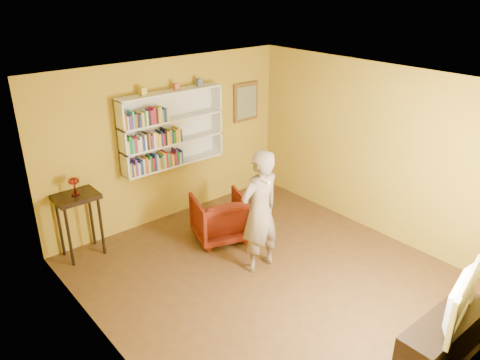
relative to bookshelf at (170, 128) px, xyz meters
name	(u,v)px	position (x,y,z in m)	size (l,w,h in m)	color
room_shell	(272,214)	(0.00, -2.41, -0.58)	(5.30, 5.80, 2.88)	#452D16
bookshelf	(170,128)	(0.00, 0.00, 0.00)	(1.80, 0.29, 1.23)	silver
books_row_lower	(155,163)	(-0.39, -0.11, -0.46)	(0.95, 0.19, 0.27)	#BA8E20
books_row_middle	(153,140)	(-0.39, -0.11, -0.09)	(0.96, 0.19, 0.27)	beige
books_row_upper	(145,118)	(-0.49, -0.11, 0.29)	(0.73, 0.19, 0.25)	#934D1A
ornament_left	(143,91)	(-0.47, -0.06, 0.68)	(0.09, 0.09, 0.12)	gold
ornament_centre	(176,86)	(0.11, -0.06, 0.67)	(0.08, 0.08, 0.11)	#AD4E39
ornament_right	(199,82)	(0.55, -0.06, 0.68)	(0.09, 0.09, 0.12)	#4C577E
framed_painting	(246,102)	(1.65, 0.05, 0.16)	(0.55, 0.05, 0.70)	brown
console_table	(77,206)	(-1.73, -0.16, -0.78)	(0.60, 0.46, 0.99)	black
ruby_lustre	(74,183)	(-1.73, -0.16, -0.41)	(0.16, 0.16, 0.26)	maroon
armchair	(220,217)	(0.14, -1.09, -1.23)	(0.78, 0.80, 0.73)	#4B0A05
person	(260,211)	(0.07, -2.09, -0.70)	(0.65, 0.43, 1.79)	#6C5C4F
game_remote	(265,181)	(-0.08, -2.34, -0.12)	(0.04, 0.15, 0.04)	white
tv_cabinet	(444,337)	(0.49, -4.66, -1.35)	(1.35, 0.41, 0.48)	black
television	(453,297)	(0.49, -4.66, -0.81)	(1.03, 0.13, 0.59)	black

